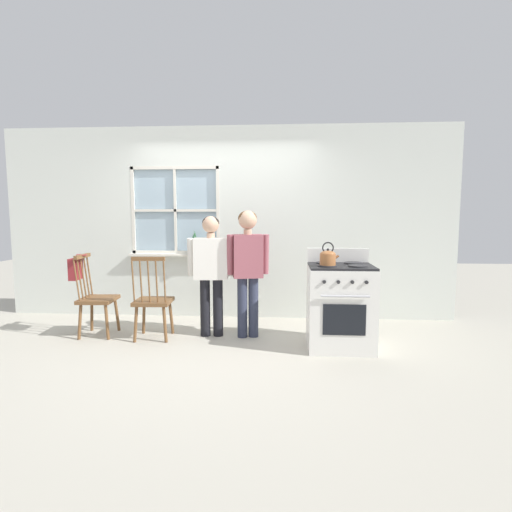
{
  "coord_description": "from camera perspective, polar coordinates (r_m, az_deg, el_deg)",
  "views": [
    {
      "loc": [
        0.82,
        -4.24,
        1.48
      ],
      "look_at": [
        0.5,
        0.3,
        1.0
      ],
      "focal_mm": 28.0,
      "sensor_mm": 36.0,
      "label": 1
    }
  ],
  "objects": [
    {
      "name": "person_elderly_left",
      "position": [
        4.82,
        -6.44,
        -1.17
      ],
      "size": [
        0.56,
        0.24,
        1.46
      ],
      "rotation": [
        0.0,
        0.0,
        0.08
      ],
      "color": "black",
      "rests_on": "ground_plane"
    },
    {
      "name": "chair_by_window",
      "position": [
        5.26,
        -21.84,
        -5.72
      ],
      "size": [
        0.43,
        0.44,
        1.0
      ],
      "rotation": [
        0.0,
        0.0,
        1.63
      ],
      "color": "brown",
      "rests_on": "ground_plane"
    },
    {
      "name": "chair_near_wall",
      "position": [
        4.91,
        -14.51,
        -6.3
      ],
      "size": [
        0.44,
        0.43,
        1.0
      ],
      "rotation": [
        0.0,
        0.0,
        -3.09
      ],
      "color": "brown",
      "rests_on": "ground_plane"
    },
    {
      "name": "ground_plane",
      "position": [
        4.57,
        -6.73,
        -12.93
      ],
      "size": [
        16.0,
        16.0,
        0.0
      ],
      "primitive_type": "plane",
      "color": "#B2AD9E"
    },
    {
      "name": "stove",
      "position": [
        4.54,
        11.91,
        -6.91
      ],
      "size": [
        0.71,
        0.68,
        1.08
      ],
      "color": "white",
      "rests_on": "ground_plane"
    },
    {
      "name": "wall_back",
      "position": [
        5.7,
        -3.8,
        4.56
      ],
      "size": [
        6.4,
        0.16,
        2.7
      ],
      "color": "silver",
      "rests_on": "ground_plane"
    },
    {
      "name": "handbag",
      "position": [
        5.29,
        -24.35,
        -1.62
      ],
      "size": [
        0.2,
        0.23,
        0.31
      ],
      "color": "maroon",
      "rests_on": "chair_by_window"
    },
    {
      "name": "potted_plant",
      "position": [
        5.71,
        -8.8,
        1.3
      ],
      "size": [
        0.16,
        0.16,
        0.35
      ],
      "color": "#42474C",
      "rests_on": "wall_back"
    },
    {
      "name": "kettle",
      "position": [
        4.31,
        10.23,
        -0.15
      ],
      "size": [
        0.21,
        0.17,
        0.25
      ],
      "color": "#A86638",
      "rests_on": "stove"
    },
    {
      "name": "person_teen_center",
      "position": [
        4.74,
        -1.18,
        -0.62
      ],
      "size": [
        0.51,
        0.28,
        1.52
      ],
      "rotation": [
        0.0,
        0.0,
        0.21
      ],
      "color": "#2D3347",
      "rests_on": "ground_plane"
    }
  ]
}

